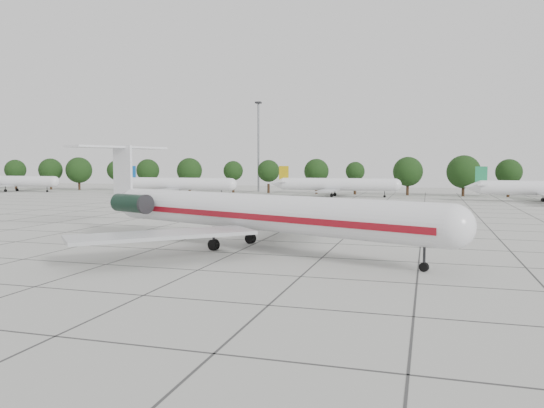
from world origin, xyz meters
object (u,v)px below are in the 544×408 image
Objects in this scene: bg_airliner_a at (13,181)px; floodlight_mast at (258,141)px; main_airliner at (238,210)px; bg_airliner_b at (179,184)px; bg_airliner_c at (337,185)px.

floodlight_mast is at bearing 17.08° from bg_airliner_a.
main_airliner is 83.52m from bg_airliner_b.
floodlight_mast is (-29.13, 96.83, 10.70)m from main_airliner.
bg_airliner_b is 39.02m from bg_airliner_c.
main_airliner is at bearing -87.34° from bg_airliner_c.
bg_airliner_b is at bearing -169.05° from bg_airliner_c.
floodlight_mast reaches higher than bg_airliner_b.
main_airliner reaches higher than bg_airliner_a.
main_airliner is 1.48× the size of bg_airliner_c.
bg_airliner_b is at bearing -4.38° from bg_airliner_a.
bg_airliner_c is at bearing -34.13° from floodlight_mast.
bg_airliner_c is 32.76m from floodlight_mast.
bg_airliner_c is (92.21, 3.28, 0.00)m from bg_airliner_a.
main_airliner is 79.68m from bg_airliner_c.
bg_airliner_b is at bearing 141.96° from main_airliner.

